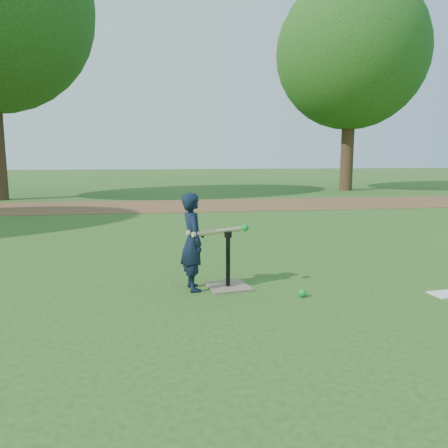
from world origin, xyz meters
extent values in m
plane|color=#285116|center=(0.00, 0.00, 0.00)|extent=(80.00, 80.00, 0.00)
cube|color=brown|center=(0.00, 7.50, 0.01)|extent=(24.00, 3.00, 0.01)
imported|color=black|center=(-0.61, -0.29, 0.52)|extent=(0.31, 0.41, 1.04)
sphere|color=#0D982C|center=(0.46, -0.70, 0.04)|extent=(0.08, 0.08, 0.08)
cube|color=white|center=(1.95, -0.84, 0.01)|extent=(0.32, 0.26, 0.01)
cube|color=#826F52|center=(-0.23, -0.27, 0.01)|extent=(0.50, 0.50, 0.02)
cylinder|color=black|center=(-0.23, -0.27, 0.30)|extent=(0.05, 0.05, 0.55)
cylinder|color=black|center=(-0.23, -0.27, 0.58)|extent=(0.08, 0.08, 0.06)
cylinder|color=tan|center=(-0.35, -0.29, 0.62)|extent=(0.56, 0.31, 0.05)
sphere|color=tan|center=(-0.65, -0.33, 0.62)|extent=(0.06, 0.06, 0.06)
sphere|color=#0D982C|center=(-0.06, -0.31, 0.66)|extent=(0.08, 0.08, 0.08)
cylinder|color=#382316|center=(6.50, 12.00, 1.71)|extent=(0.50, 0.50, 3.42)
sphere|color=#285B19|center=(6.50, 12.00, 5.30)|extent=(5.80, 5.80, 5.80)
camera|label=1|loc=(-0.94, -4.78, 1.42)|focal=35.00mm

